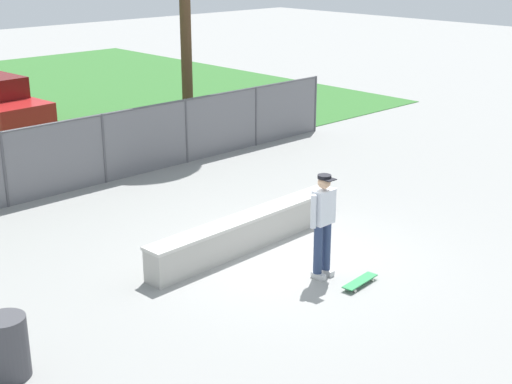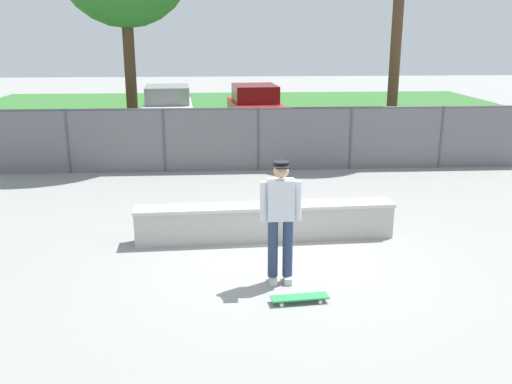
# 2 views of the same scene
# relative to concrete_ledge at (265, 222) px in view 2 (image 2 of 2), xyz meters

# --- Properties ---
(ground_plane) EXTENTS (80.00, 80.00, 0.00)m
(ground_plane) POSITION_rel_concrete_ledge_xyz_m (0.23, -1.01, -0.33)
(ground_plane) COLOR gray
(grass_strip) EXTENTS (26.98, 20.00, 0.02)m
(grass_strip) POSITION_rel_concrete_ledge_xyz_m (0.23, 15.58, -0.32)
(grass_strip) COLOR #336B2D
(grass_strip) RESTS_ON ground
(concrete_ledge) EXTENTS (4.64, 0.69, 0.65)m
(concrete_ledge) POSITION_rel_concrete_ledge_xyz_m (0.00, 0.00, 0.00)
(concrete_ledge) COLOR #A8A59E
(concrete_ledge) RESTS_ON ground
(skateboarder) EXTENTS (0.60, 0.31, 1.84)m
(skateboarder) POSITION_rel_concrete_ledge_xyz_m (0.07, -1.81, 0.70)
(skateboarder) COLOR beige
(skateboarder) RESTS_ON ground
(skateboard) EXTENTS (0.82, 0.28, 0.09)m
(skateboard) POSITION_rel_concrete_ledge_xyz_m (0.27, -2.49, -0.25)
(skateboard) COLOR #2D8C4C
(skateboard) RESTS_ON ground
(chainlink_fence) EXTENTS (15.05, 0.07, 1.70)m
(chainlink_fence) POSITION_rel_concrete_ledge_xyz_m (0.23, 5.28, 0.60)
(chainlink_fence) COLOR #4C4C51
(chainlink_fence) RESTS_ON ground
(car_white) EXTENTS (2.26, 4.32, 1.66)m
(car_white) POSITION_rel_concrete_ledge_xyz_m (-2.73, 11.92, 0.51)
(car_white) COLOR silver
(car_white) RESTS_ON ground
(car_red) EXTENTS (2.26, 4.32, 1.66)m
(car_red) POSITION_rel_concrete_ledge_xyz_m (0.59, 12.17, 0.51)
(car_red) COLOR #B21E1E
(car_red) RESTS_ON ground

